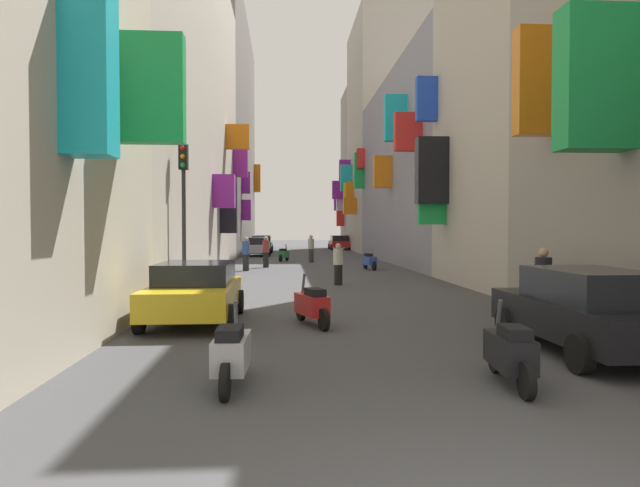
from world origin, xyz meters
name	(u,v)px	position (x,y,z in m)	size (l,w,h in m)	color
ground_plane	(311,264)	(0.00, 30.00, 0.00)	(140.00, 140.00, 0.00)	#424244
building_left_mid_a	(149,98)	(-7.99, 23.12, 8.35)	(7.37, 24.35, 16.71)	#B2A899
building_left_mid_b	(215,136)	(-8.00, 47.65, 10.79)	(6.75, 24.71, 21.59)	slate
building_right_mid_a	(542,37)	(7.99, 16.63, 9.33)	(7.26, 8.27, 18.69)	#B2A899
building_right_mid_b	(432,170)	(7.99, 31.55, 6.02)	(7.32, 21.60, 12.02)	gray
building_right_mid_c	(385,138)	(7.99, 48.02, 10.83)	(7.23, 11.32, 21.68)	#B2A899
building_right_far	(370,171)	(7.97, 56.84, 8.58)	(7.33, 6.32, 17.22)	gray
parked_car_black	(586,309)	(3.59, 5.88, 0.77)	(1.87, 4.12, 1.47)	black
parked_car_yellow	(195,291)	(-3.70, 9.52, 0.73)	(2.03, 3.91, 1.37)	gold
parked_car_blue	(263,242)	(-3.85, 54.01, 0.77)	(1.98, 4.03, 1.48)	navy
parked_car_red	(339,242)	(4.08, 52.56, 0.77)	(2.03, 4.30, 1.47)	#B21E1E
parked_car_silver	(259,246)	(-3.66, 40.20, 0.76)	(1.85, 3.97, 1.45)	#B7B7BC
parked_car_green	(262,244)	(-3.66, 46.22, 0.79)	(2.02, 4.47, 1.51)	#236638
scooter_red	(312,305)	(-1.02, 8.89, 0.46)	(0.77, 1.87, 1.13)	red
scooter_blue	(370,261)	(2.89, 25.22, 0.46)	(0.63, 1.83, 1.13)	#2D4CAD
scooter_black	(510,352)	(1.47, 4.10, 0.46)	(0.53, 1.80, 1.13)	black
scooter_silver	(232,353)	(-2.36, 4.30, 0.46)	(0.47, 1.80, 1.13)	#ADADB2
scooter_green	(284,254)	(-1.65, 32.77, 0.46)	(0.76, 1.76, 1.13)	#287F3D
pedestrian_crossing	(338,264)	(0.45, 17.54, 0.80)	(0.48, 0.48, 1.61)	black
pedestrian_near_left	(543,285)	(4.40, 9.07, 0.86)	(0.38, 0.38, 1.72)	black
pedestrian_near_right	(246,254)	(-3.59, 24.77, 0.87)	(0.49, 0.49, 1.75)	#262626
pedestrian_mid_street	(266,252)	(-2.65, 27.14, 0.87)	(0.53, 0.53, 1.74)	black
pedestrian_far_away	(311,249)	(0.10, 31.48, 0.88)	(0.49, 0.49, 1.76)	#333333
traffic_light_near_corner	(184,195)	(-4.63, 13.28, 3.16)	(0.26, 0.34, 4.68)	#2D2D2D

